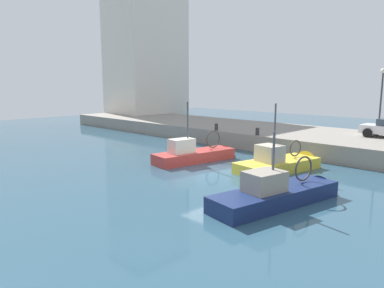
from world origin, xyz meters
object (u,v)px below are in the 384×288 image
fishing_boat_red (198,159)px  quay_streetlamp (382,91)px  fishing_boat_yellow (282,168)px  fishing_boat_navy (281,200)px  mooring_bollard_mid (216,127)px  mooring_bollard_south (257,131)px

fishing_boat_red → quay_streetlamp: (11.15, -7.30, 4.33)m
fishing_boat_yellow → fishing_boat_navy: 6.05m
mooring_bollard_mid → quay_streetlamp: quay_streetlamp is taller
fishing_boat_navy → mooring_bollard_mid: bearing=51.6°
fishing_boat_navy → mooring_bollard_mid: 14.70m
mooring_bollard_mid → quay_streetlamp: bearing=-61.8°
fishing_boat_red → fishing_boat_navy: bearing=-113.5°
fishing_boat_navy → mooring_bollard_mid: (9.10, 11.47, 1.35)m
fishing_boat_yellow → mooring_bollard_south: bearing=49.0°
fishing_boat_yellow → fishing_boat_navy: size_ratio=0.88×
fishing_boat_red → mooring_bollard_mid: (5.50, 3.22, 1.35)m
mooring_bollard_south → fishing_boat_yellow: bearing=-131.0°
fishing_boat_yellow → fishing_boat_red: size_ratio=0.96×
fishing_boat_navy → quay_streetlamp: 15.40m
mooring_bollard_south → mooring_bollard_mid: (0.00, 4.00, 0.00)m
fishing_boat_navy → mooring_bollard_south: fishing_boat_navy is taller
mooring_bollard_mid → fishing_boat_navy: bearing=-128.4°
fishing_boat_red → mooring_bollard_south: size_ratio=11.85×
fishing_boat_red → quay_streetlamp: quay_streetlamp is taller
fishing_boat_yellow → fishing_boat_navy: (-5.23, -3.03, 0.00)m
mooring_bollard_south → fishing_boat_red: bearing=171.9°
fishing_boat_yellow → mooring_bollard_mid: size_ratio=11.44×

